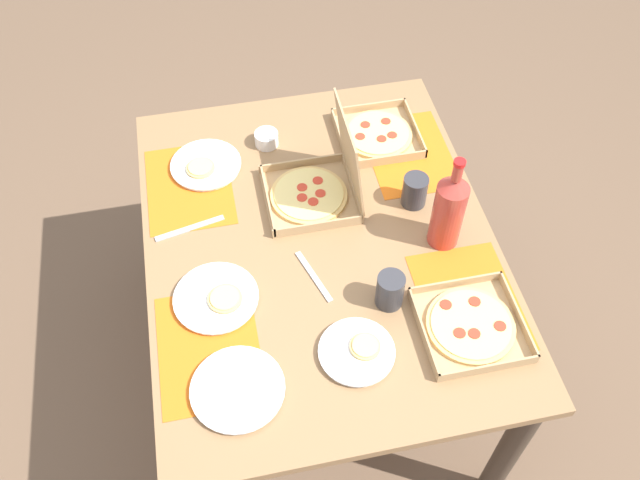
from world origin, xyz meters
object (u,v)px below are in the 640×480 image
pizza_box_edge_far (378,135)px  plate_near_left (205,165)px  plate_near_right (357,352)px  plate_middle (238,389)px  pizza_box_center (471,325)px  cup_spare (415,191)px  soda_bottle (449,210)px  plate_far_left (217,298)px  cup_clear_right (390,290)px  condiment_bowl (267,139)px  pizza_box_corner_right (319,186)px

pizza_box_edge_far → plate_near_left: size_ratio=1.16×
plate_near_right → plate_middle: bearing=-82.5°
pizza_box_center → plate_near_left: pizza_box_center is taller
pizza_box_edge_far → cup_spare: bearing=6.4°
soda_bottle → pizza_box_center: bearing=-3.9°
pizza_box_edge_far → plate_near_right: bearing=-18.4°
plate_middle → plate_near_left: 0.78m
plate_far_left → plate_near_left: same height
cup_spare → plate_far_left: bearing=-69.5°
cup_spare → pizza_box_center: bearing=2.7°
plate_far_left → soda_bottle: size_ratio=0.72×
cup_clear_right → plate_middle: bearing=-67.7°
cup_clear_right → condiment_bowl: (-0.67, -0.23, -0.03)m
pizza_box_center → plate_near_right: 0.31m
plate_near_left → condiment_bowl: (-0.07, 0.21, 0.01)m
plate_near_right → plate_middle: size_ratio=0.84×
plate_middle → plate_near_right: bearing=97.5°
pizza_box_corner_right → pizza_box_center: pizza_box_corner_right is taller
plate_near_right → cup_clear_right: bearing=138.7°
plate_near_right → soda_bottle: size_ratio=0.62×
plate_far_left → plate_near_left: size_ratio=1.04×
pizza_box_center → cup_clear_right: size_ratio=2.50×
plate_near_left → cup_clear_right: (0.60, 0.44, 0.04)m
pizza_box_center → plate_near_right: size_ratio=1.35×
pizza_box_edge_far → plate_far_left: bearing=-48.1°
plate_near_left → soda_bottle: 0.79m
pizza_box_corner_right → plate_middle: pizza_box_corner_right is taller
plate_far_left → cup_clear_right: size_ratio=2.17×
pizza_box_corner_right → soda_bottle: (0.24, 0.32, 0.09)m
plate_middle → pizza_box_corner_right: bearing=151.0°
plate_far_left → plate_middle: plate_far_left is taller
cup_spare → plate_middle: bearing=-49.8°
plate_near_right → condiment_bowl: size_ratio=2.58×
plate_middle → condiment_bowl: 0.87m
plate_near_left → cup_clear_right: 0.75m
pizza_box_corner_right → plate_near_left: (-0.19, -0.33, -0.04)m
pizza_box_corner_right → plate_middle: size_ratio=1.28×
pizza_box_corner_right → soda_bottle: size_ratio=0.94×
pizza_box_corner_right → pizza_box_center: bearing=29.1°
pizza_box_center → soda_bottle: 0.32m
soda_bottle → condiment_bowl: 0.67m
pizza_box_corner_right → cup_clear_right: pizza_box_corner_right is taller
plate_far_left → plate_middle: 0.28m
pizza_box_corner_right → plate_near_left: bearing=-120.5°
plate_near_right → plate_near_left: same height
pizza_box_edge_far → soda_bottle: soda_bottle is taller
pizza_box_corner_right → condiment_bowl: 0.29m
plate_near_right → plate_near_left: 0.81m
plate_near_left → cup_spare: 0.66m
pizza_box_edge_far → plate_far_left: 0.79m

